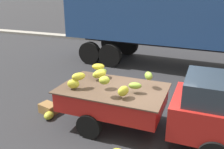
{
  "coord_description": "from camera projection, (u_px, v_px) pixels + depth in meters",
  "views": [
    {
      "loc": [
        1.37,
        -5.55,
        3.53
      ],
      "look_at": [
        -1.01,
        0.37,
        1.23
      ],
      "focal_mm": 38.61,
      "sensor_mm": 36.0,
      "label": 1
    }
  ],
  "objects": [
    {
      "name": "produce_crate",
      "position": [
        49.0,
        108.0,
        7.17
      ],
      "size": [
        0.59,
        0.47,
        0.29
      ],
      "primitive_type": "cube",
      "rotation": [
        0.0,
        0.0,
        -0.23
      ],
      "color": "olive",
      "rests_on": "ground"
    },
    {
      "name": "semi_trailer",
      "position": [
        197.0,
        12.0,
        10.25
      ],
      "size": [
        12.1,
        3.12,
        3.95
      ],
      "rotation": [
        0.0,
        0.0,
        -0.05
      ],
      "color": "navy",
      "rests_on": "ground"
    },
    {
      "name": "pickup_truck",
      "position": [
        188.0,
        107.0,
        5.65
      ],
      "size": [
        4.84,
        1.81,
        1.7
      ],
      "rotation": [
        0.0,
        0.0,
        -0.0
      ],
      "color": "#B21E19",
      "rests_on": "ground"
    },
    {
      "name": "curb_strip",
      "position": [
        183.0,
        46.0,
        15.2
      ],
      "size": [
        80.0,
        0.8,
        0.16
      ],
      "primitive_type": "cube",
      "color": "gray",
      "rests_on": "ground"
    },
    {
      "name": "ground",
      "position": [
        141.0,
        126.0,
        6.52
      ],
      "size": [
        220.0,
        220.0,
        0.0
      ],
      "primitive_type": "plane",
      "color": "#28282B"
    },
    {
      "name": "fallen_banana_bunch_near_tailgate",
      "position": [
        49.0,
        115.0,
        6.85
      ],
      "size": [
        0.28,
        0.35,
        0.22
      ],
      "primitive_type": "ellipsoid",
      "rotation": [
        0.0,
        0.0,
        4.8
      ],
      "color": "#A3A92C",
      "rests_on": "ground"
    }
  ]
}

